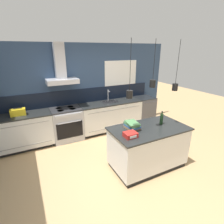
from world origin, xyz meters
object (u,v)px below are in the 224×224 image
yellow_toolbox (18,112)px  oven_range (67,124)px  red_supply_box (130,135)px  book_stack (132,125)px  dishwasher (144,110)px  bottle_on_island (162,119)px

yellow_toolbox → oven_range: bearing=-0.2°
red_supply_box → book_stack: bearing=52.5°
dishwasher → yellow_toolbox: yellow_toolbox is taller
bottle_on_island → book_stack: bearing=172.2°
oven_range → yellow_toolbox: (-1.14, 0.00, 0.54)m
dishwasher → bottle_on_island: size_ratio=3.11×
oven_range → red_supply_box: 2.33m
book_stack → yellow_toolbox: 2.79m
book_stack → yellow_toolbox: yellow_toolbox is taller
oven_range → book_stack: size_ratio=2.60×
red_supply_box → yellow_toolbox: yellow_toolbox is taller
dishwasher → red_supply_box: size_ratio=3.93×
oven_range → dishwasher: same height
dishwasher → book_stack: (-1.71, -1.88, 0.52)m
bottle_on_island → yellow_toolbox: bottle_on_island is taller
oven_range → bottle_on_island: size_ratio=3.11×
bottle_on_island → dishwasher: bearing=62.4°
bottle_on_island → red_supply_box: bearing=-167.7°
oven_range → bottle_on_island: bearing=-50.9°
oven_range → red_supply_box: red_supply_box is taller
oven_range → bottle_on_island: 2.60m
oven_range → book_stack: (0.92, -1.88, 0.52)m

